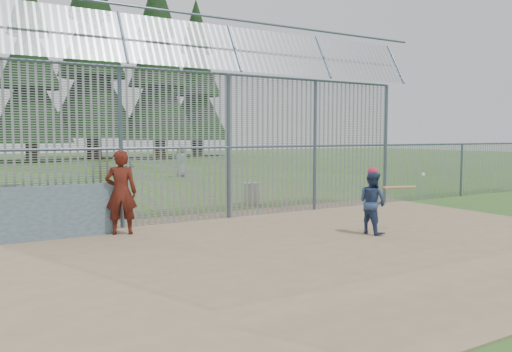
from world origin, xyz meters
TOP-DOWN VIEW (x-y plane):
  - ground at (0.00, 0.00)m, footprint 120.00×120.00m
  - dirt_infield at (0.00, -0.50)m, footprint 14.00×10.00m
  - dugout_wall at (-4.60, 2.90)m, footprint 2.50×0.12m
  - batter at (1.85, -0.23)m, footprint 0.62×0.76m
  - onlooker at (-3.24, 2.70)m, footprint 0.84×0.69m
  - bg_kid_standing at (4.07, 17.07)m, footprint 1.03×1.01m
  - bg_kid_seated at (1.41, 17.81)m, footprint 0.60×0.29m
  - batting_gear at (2.08, -0.26)m, footprint 1.94×0.43m
  - trash_can at (1.91, 5.52)m, footprint 0.56×0.56m
  - backstop_fence at (1.81, 3.43)m, footprint 20.09×0.81m
  - conifer_row at (1.93, 41.51)m, footprint 38.48×12.26m

SIDE VIEW (x-z plane):
  - ground at x=0.00m, z-range 0.00..0.00m
  - dirt_infield at x=0.00m, z-range 0.00..0.02m
  - trash_can at x=1.91m, z-range -0.03..0.79m
  - bg_kid_seated at x=1.41m, z-range 0.00..1.00m
  - dugout_wall at x=-4.60m, z-range 0.02..1.22m
  - batter at x=1.85m, z-range 0.02..1.49m
  - bg_kid_standing at x=4.07m, z-range 0.00..1.79m
  - onlooker at x=-3.24m, z-range 0.02..1.99m
  - batting_gear at x=2.08m, z-range 1.10..1.65m
  - backstop_fence at x=1.81m, z-range -0.29..5.01m
  - conifer_row at x=1.93m, z-range 0.73..20.93m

